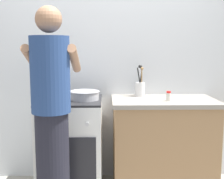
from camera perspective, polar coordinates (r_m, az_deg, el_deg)
name	(u,v)px	position (r m, az deg, el deg)	size (l,w,h in m)	color
back_wall	(125,61)	(3.16, 2.59, 5.49)	(3.20, 0.10, 2.50)	silver
countertop	(163,144)	(3.00, 9.73, -10.29)	(1.00, 0.60, 0.90)	#99724C
stove_range	(71,145)	(2.97, -7.88, -10.51)	(0.60, 0.62, 0.90)	white
pot	(55,93)	(2.86, -10.89, -0.64)	(0.28, 0.21, 0.13)	#B2B2B7
mixing_bowl	(85,95)	(2.83, -5.28, -1.02)	(0.29, 0.29, 0.09)	#B7B7BC
utensil_crock	(140,87)	(3.04, 5.40, 0.42)	(0.10, 0.10, 0.32)	silver
spice_bottle	(168,96)	(2.80, 10.81, -1.28)	(0.04, 0.04, 0.09)	silver
person	(52,117)	(2.35, -11.53, -5.21)	(0.41, 0.50, 1.70)	black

